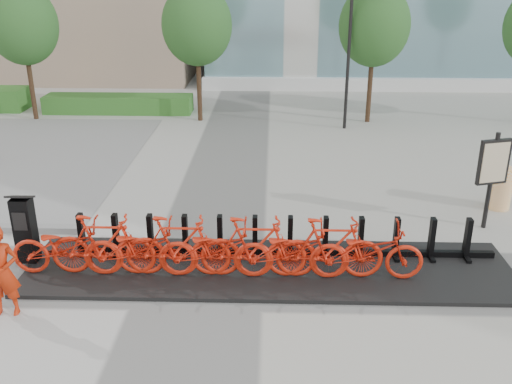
{
  "coord_description": "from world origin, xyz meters",
  "views": [
    {
      "loc": [
        1.34,
        -9.66,
        5.67
      ],
      "look_at": [
        1.0,
        1.5,
        1.2
      ],
      "focal_mm": 40.0,
      "sensor_mm": 36.0,
      "label": 1
    }
  ],
  "objects_px": {
    "bike_0": "(66,247)",
    "construction_barrel": "(501,188)",
    "kiosk": "(25,229)",
    "worker_red": "(2,271)",
    "map_sign": "(493,166)"
  },
  "relations": [
    {
      "from": "bike_0",
      "to": "construction_barrel",
      "type": "xyz_separation_m",
      "value": [
        9.59,
        3.67,
        -0.1
      ]
    },
    {
      "from": "kiosk",
      "to": "worker_red",
      "type": "xyz_separation_m",
      "value": [
        0.33,
        -1.75,
        0.03
      ]
    },
    {
      "from": "bike_0",
      "to": "kiosk",
      "type": "xyz_separation_m",
      "value": [
        -0.97,
        0.48,
        0.16
      ]
    },
    {
      "from": "kiosk",
      "to": "map_sign",
      "type": "bearing_deg",
      "value": 11.16
    },
    {
      "from": "bike_0",
      "to": "worker_red",
      "type": "xyz_separation_m",
      "value": [
        -0.64,
        -1.27,
        0.19
      ]
    },
    {
      "from": "map_sign",
      "to": "bike_0",
      "type": "bearing_deg",
      "value": 179.39
    },
    {
      "from": "construction_barrel",
      "to": "map_sign",
      "type": "relative_size",
      "value": 0.47
    },
    {
      "from": "kiosk",
      "to": "map_sign",
      "type": "height_order",
      "value": "map_sign"
    },
    {
      "from": "bike_0",
      "to": "construction_barrel",
      "type": "height_order",
      "value": "bike_0"
    },
    {
      "from": "construction_barrel",
      "to": "map_sign",
      "type": "bearing_deg",
      "value": -122.33
    },
    {
      "from": "bike_0",
      "to": "worker_red",
      "type": "relative_size",
      "value": 1.28
    },
    {
      "from": "kiosk",
      "to": "worker_red",
      "type": "relative_size",
      "value": 0.9
    },
    {
      "from": "kiosk",
      "to": "worker_red",
      "type": "distance_m",
      "value": 1.78
    },
    {
      "from": "bike_0",
      "to": "map_sign",
      "type": "xyz_separation_m",
      "value": [
        8.85,
        2.5,
        0.87
      ]
    },
    {
      "from": "worker_red",
      "to": "construction_barrel",
      "type": "distance_m",
      "value": 11.36
    }
  ]
}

